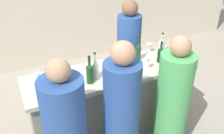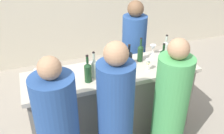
{
  "view_description": "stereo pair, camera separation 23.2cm",
  "coord_description": "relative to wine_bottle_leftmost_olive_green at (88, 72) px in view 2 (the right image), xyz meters",
  "views": [
    {
      "loc": [
        -1.06,
        -2.29,
        2.41
      ],
      "look_at": [
        0.0,
        0.0,
        0.97
      ],
      "focal_mm": 40.19,
      "sensor_mm": 36.0,
      "label": 1
    },
    {
      "loc": [
        -0.84,
        -2.37,
        2.41
      ],
      "look_at": [
        0.0,
        0.0,
        0.97
      ],
      "focal_mm": 40.19,
      "sensor_mm": 36.0,
      "label": 2
    }
  ],
  "objects": [
    {
      "name": "wine_glass_near_right",
      "position": [
        -0.45,
        0.04,
        -0.01
      ],
      "size": [
        0.07,
        0.07,
        0.16
      ],
      "color": "white",
      "rests_on": "bar_counter"
    },
    {
      "name": "wine_bottle_second_right_olive_green",
      "position": [
        0.73,
        0.23,
        -0.0
      ],
      "size": [
        0.07,
        0.07,
        0.31
      ],
      "color": "#193D1E",
      "rests_on": "bar_counter"
    },
    {
      "name": "wine_bottle_rightmost_dark_green",
      "position": [
        0.95,
        0.08,
        -0.02
      ],
      "size": [
        0.08,
        0.08,
        0.27
      ],
      "color": "black",
      "rests_on": "bar_counter"
    },
    {
      "name": "person_center_guest",
      "position": [
        0.79,
        -0.44,
        -0.36
      ],
      "size": [
        0.43,
        0.43,
        1.49
      ],
      "rotation": [
        0.0,
        0.0,
        1.38
      ],
      "color": "#4CA559",
      "rests_on": "ground"
    },
    {
      "name": "wine_bottle_far_right_clear_pale",
      "position": [
        1.11,
        0.28,
        -0.02
      ],
      "size": [
        0.08,
        0.08,
        0.28
      ],
      "color": "#B7C6B2",
      "rests_on": "bar_counter"
    },
    {
      "name": "wine_bottle_leftmost_olive_green",
      "position": [
        0.0,
        0.0,
        0.0
      ],
      "size": [
        0.08,
        0.08,
        0.32
      ],
      "color": "#193D1E",
      "rests_on": "bar_counter"
    },
    {
      "name": "wine_glass_near_left",
      "position": [
        0.98,
        -0.08,
        -0.02
      ],
      "size": [
        0.07,
        0.07,
        0.15
      ],
      "color": "white",
      "rests_on": "bar_counter"
    },
    {
      "name": "wine_bottle_second_left_clear_pale",
      "position": [
        0.09,
        0.06,
        -0.0
      ],
      "size": [
        0.07,
        0.07,
        0.31
      ],
      "color": "#B7C6B2",
      "rests_on": "bar_counter"
    },
    {
      "name": "wine_glass_far_center",
      "position": [
        0.96,
        0.35,
        -0.03
      ],
      "size": [
        0.08,
        0.08,
        0.14
      ],
      "color": "white",
      "rests_on": "bar_counter"
    },
    {
      "name": "person_server_behind",
      "position": [
        0.88,
        0.76,
        -0.33
      ],
      "size": [
        0.42,
        0.42,
        1.53
      ],
      "rotation": [
        0.0,
        0.0,
        -1.33
      ],
      "color": "#284C8C",
      "rests_on": "ground"
    },
    {
      "name": "wine_glass_far_left",
      "position": [
        -0.51,
        0.14,
        0.0
      ],
      "size": [
        0.06,
        0.06,
        0.17
      ],
      "color": "white",
      "rests_on": "bar_counter"
    },
    {
      "name": "wine_glass_near_center",
      "position": [
        0.71,
        -0.02,
        -0.02
      ],
      "size": [
        0.06,
        0.06,
        0.15
      ],
      "color": "white",
      "rests_on": "bar_counter"
    },
    {
      "name": "person_right_guest",
      "position": [
        0.14,
        -0.49,
        -0.31
      ],
      "size": [
        0.41,
        0.41,
        1.57
      ],
      "rotation": [
        0.0,
        0.0,
        1.77
      ],
      "color": "#284C8C",
      "rests_on": "ground"
    },
    {
      "name": "wine_bottle_center_near_black",
      "position": [
        0.55,
        0.18,
        -0.02
      ],
      "size": [
        0.08,
        0.08,
        0.28
      ],
      "color": "black",
      "rests_on": "bar_counter"
    },
    {
      "name": "bar_counter",
      "position": [
        0.32,
        0.13,
        -0.58
      ],
      "size": [
        2.05,
        0.62,
        0.92
      ],
      "color": "gray",
      "rests_on": "ground"
    },
    {
      "name": "ground_plane",
      "position": [
        0.32,
        0.13,
        -1.04
      ],
      "size": [
        12.0,
        12.0,
        0.0
      ],
      "primitive_type": "plane",
      "color": "#9E9384"
    }
  ]
}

